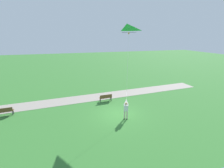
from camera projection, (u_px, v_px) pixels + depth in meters
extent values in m
plane|color=#33702D|center=(118.00, 114.00, 15.54)|extent=(120.00, 120.00, 0.00)
cube|color=gray|center=(91.00, 98.00, 19.61)|extent=(4.20, 32.08, 0.02)
cube|color=#232328|center=(124.00, 118.00, 14.64)|extent=(0.26, 0.20, 0.06)
cylinder|color=beige|center=(124.00, 115.00, 14.49)|extent=(0.14, 0.14, 0.82)
cube|color=#232328|center=(127.00, 119.00, 14.61)|extent=(0.26, 0.20, 0.06)
cylinder|color=beige|center=(127.00, 115.00, 14.47)|extent=(0.14, 0.14, 0.82)
cube|color=white|center=(126.00, 108.00, 14.27)|extent=(0.36, 0.45, 0.60)
sphere|color=#996B4C|center=(126.00, 103.00, 14.13)|extent=(0.22, 0.22, 0.22)
ellipsoid|color=tan|center=(126.00, 103.00, 14.10)|extent=(0.29, 0.29, 0.13)
cylinder|color=white|center=(125.00, 103.00, 14.35)|extent=(0.41, 0.49, 0.43)
cylinder|color=white|center=(127.00, 103.00, 14.33)|extent=(0.56, 0.15, 0.43)
sphere|color=#996B4C|center=(126.00, 101.00, 14.45)|extent=(0.10, 0.10, 0.10)
pyramid|color=green|center=(127.00, 29.00, 15.18)|extent=(1.98, 1.69, 0.71)
cone|color=orange|center=(129.00, 34.00, 15.59)|extent=(0.28, 0.28, 0.22)
cylinder|color=black|center=(129.00, 32.00, 15.56)|extent=(1.47, 1.00, 0.02)
cylinder|color=silver|center=(128.00, 66.00, 15.03)|extent=(2.91, 1.25, 6.04)
cube|color=brown|center=(106.00, 98.00, 18.52)|extent=(0.52, 1.52, 0.05)
cube|color=brown|center=(106.00, 96.00, 18.28)|extent=(0.12, 1.50, 0.40)
cube|color=#2D2D33|center=(100.00, 99.00, 18.51)|extent=(0.06, 0.06, 0.45)
cube|color=#2D2D33|center=(101.00, 100.00, 18.23)|extent=(0.06, 0.06, 0.45)
cube|color=#2D2D33|center=(110.00, 98.00, 18.94)|extent=(0.06, 0.06, 0.45)
cube|color=#2D2D33|center=(111.00, 99.00, 18.66)|extent=(0.06, 0.06, 0.45)
cube|color=brown|center=(5.00, 111.00, 15.15)|extent=(0.52, 1.52, 0.05)
cube|color=brown|center=(4.00, 110.00, 14.91)|extent=(0.12, 1.50, 0.40)
cube|color=#2D2D33|center=(13.00, 111.00, 15.58)|extent=(0.06, 0.06, 0.45)
cube|color=#2D2D33|center=(13.00, 113.00, 15.29)|extent=(0.06, 0.06, 0.45)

